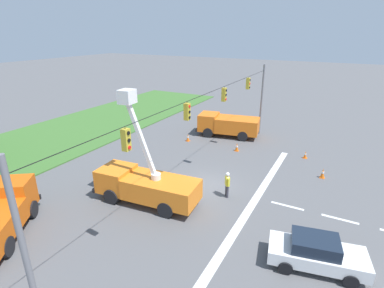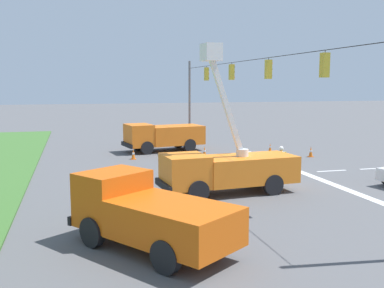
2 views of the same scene
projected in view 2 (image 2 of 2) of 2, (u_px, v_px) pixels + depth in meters
name	position (u px, v px, depth m)	size (l,w,h in m)	color
ground_plane	(246.00, 176.00, 26.07)	(200.00, 200.00, 0.00)	#565659
lane_markings	(324.00, 171.00, 27.37)	(17.60, 15.25, 0.01)	silver
signal_gantry	(247.00, 97.00, 25.46)	(26.20, 0.33, 7.20)	slate
utility_truck_bucket_lift	(227.00, 166.00, 21.67)	(2.87, 6.91, 7.14)	orange
utility_truck_support_near	(147.00, 213.00, 14.41)	(6.09, 5.27, 2.32)	#D6560F
utility_truck_support_far	(163.00, 135.00, 35.54)	(3.56, 6.57, 2.20)	orange
road_worker	(281.00, 159.00, 25.70)	(0.55, 0.43, 1.77)	#383842
traffic_cone_foreground_left	(133.00, 154.00, 31.70)	(0.36, 0.36, 0.73)	orange
traffic_cone_mid_left	(204.00, 152.00, 32.84)	(0.36, 0.36, 0.76)	orange
traffic_cone_mid_right	(270.00, 147.00, 35.46)	(0.36, 0.36, 0.64)	orange
traffic_cone_near_bucket	(311.00, 152.00, 32.75)	(0.36, 0.36, 0.76)	orange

